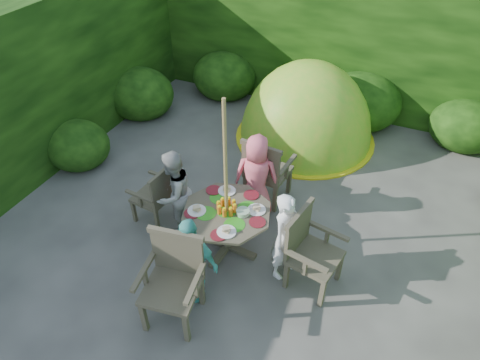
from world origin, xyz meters
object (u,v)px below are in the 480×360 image
at_px(garden_chair_front, 174,278).
at_px(garden_chair_left, 157,194).
at_px(child_left, 174,193).
at_px(garden_chair_right, 309,250).
at_px(child_right, 286,237).
at_px(garden_chair_back, 266,170).
at_px(child_back, 256,177).
at_px(dome_tent, 304,138).
at_px(parasol_pole, 226,183).
at_px(patio_table, 227,217).
at_px(child_front, 190,259).

bearing_deg(garden_chair_front, garden_chair_left, 121.15).
bearing_deg(garden_chair_left, child_left, 91.06).
height_order(garden_chair_right, child_right, child_right).
xyz_separation_m(garden_chair_back, garden_chair_front, (-0.21, -2.17, 0.01)).
bearing_deg(child_back, garden_chair_left, 18.33).
height_order(garden_chair_left, child_right, child_right).
bearing_deg(garden_chair_right, child_right, 97.64).
bearing_deg(dome_tent, child_back, -110.13).
xyz_separation_m(garden_chair_front, dome_tent, (0.25, 4.01, -0.56)).
distance_m(garden_chair_left, garden_chair_back, 1.55).
relative_size(garden_chair_left, child_left, 0.71).
height_order(parasol_pole, child_back, parasol_pole).
bearing_deg(garden_chair_back, child_right, 127.09).
height_order(parasol_pole, garden_chair_left, parasol_pole).
xyz_separation_m(garden_chair_right, child_right, (-0.29, 0.02, 0.07)).
relative_size(patio_table, garden_chair_right, 1.23).
height_order(patio_table, dome_tent, dome_tent).
xyz_separation_m(patio_table, dome_tent, (0.14, 2.92, -0.56)).
bearing_deg(garden_chair_left, child_right, 90.88).
distance_m(patio_table, child_front, 0.80).
bearing_deg(dome_tent, child_right, -95.81).
distance_m(child_right, child_back, 1.13).
xyz_separation_m(garden_chair_back, dome_tent, (0.05, 1.84, -0.55)).
distance_m(parasol_pole, child_back, 0.93).
bearing_deg(garden_chair_front, garden_chair_back, 75.81).
height_order(child_right, child_front, child_right).
xyz_separation_m(garden_chair_right, garden_chair_front, (-1.20, -1.00, 0.02)).
relative_size(garden_chair_front, child_back, 0.82).
distance_m(garden_chair_right, child_left, 1.89).
xyz_separation_m(garden_chair_back, child_back, (-0.02, -0.29, 0.08)).
relative_size(parasol_pole, child_front, 1.87).
bearing_deg(child_right, garden_chair_front, 153.42).
bearing_deg(garden_chair_right, child_front, 132.40).
bearing_deg(child_front, garden_chair_left, 143.20).
bearing_deg(child_front, garden_chair_right, 35.67).
relative_size(patio_table, garden_chair_back, 1.18).
xyz_separation_m(child_right, child_back, (-0.73, 0.86, 0.03)).
bearing_deg(patio_table, garden_chair_left, 175.24).
bearing_deg(dome_tent, child_front, -111.39).
bearing_deg(child_right, parasol_pole, 100.44).
distance_m(garden_chair_left, dome_tent, 3.13).
distance_m(parasol_pole, dome_tent, 3.13).
distance_m(child_back, dome_tent, 2.22).
height_order(garden_chair_front, child_front, child_front).
distance_m(garden_chair_back, garden_chair_front, 2.18).
relative_size(garden_chair_back, child_front, 0.88).
bearing_deg(garden_chair_left, child_back, 126.85).
bearing_deg(garden_chair_front, patio_table, 75.01).
relative_size(parasol_pole, garden_chair_right, 2.19).
distance_m(garden_chair_right, garden_chair_back, 1.54).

